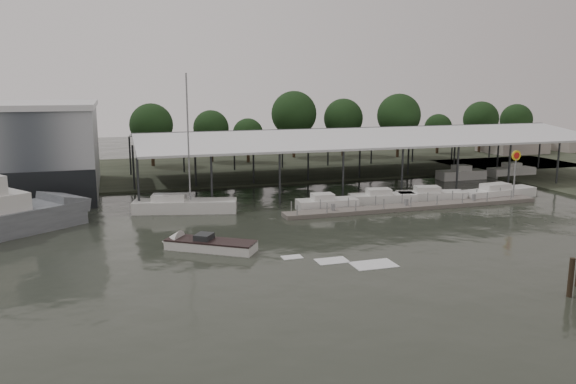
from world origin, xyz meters
name	(u,v)px	position (x,y,z in m)	size (l,w,h in m)	color
ground	(309,248)	(0.00, 0.00, 0.00)	(200.00, 200.00, 0.00)	#272B23
land_strip_far	(214,169)	(0.00, 42.00, 0.10)	(140.00, 30.00, 0.30)	#3D4433
covered_boat_shed	(360,133)	(17.00, 28.00, 6.13)	(58.24, 24.00, 6.96)	silver
floating_dock	(415,206)	(15.00, 10.00, 0.20)	(28.00, 2.00, 1.40)	#67625B
shell_fuel_sign	(516,165)	(27.00, 9.99, 3.93)	(1.10, 0.18, 5.55)	gray
distant_commercial_buildings	(532,143)	(59.03, 44.69, 1.84)	(22.00, 8.00, 4.00)	gray
white_sailboat	(184,206)	(-7.79, 15.47, 0.65)	(10.44, 4.97, 13.76)	silver
speedboat_underway	(203,245)	(-7.95, 2.08, 0.39)	(16.38, 11.38, 2.00)	silver
moored_cruiser_0	(326,203)	(6.21, 12.35, 0.61)	(6.25, 2.45, 1.70)	silver
moored_cruiser_1	(382,198)	(12.84, 13.10, 0.61)	(7.30, 3.12, 1.70)	silver
moored_cruiser_2	(430,195)	(18.49, 12.80, 0.61)	(7.67, 3.79, 1.70)	silver
moored_cruiser_3	(498,193)	(26.58, 11.97, 0.61)	(9.34, 3.23, 1.70)	silver
horizon_tree_line	(347,120)	(23.77, 48.06, 6.52)	(72.79, 12.32, 11.36)	#2F2115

